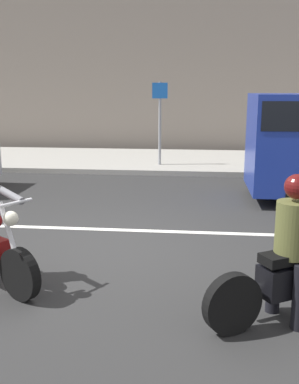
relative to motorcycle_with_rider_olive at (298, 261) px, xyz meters
name	(u,v)px	position (x,y,z in m)	size (l,w,h in m)	color
ground_plane	(104,248)	(-2.43, 1.86, -0.63)	(80.00, 80.00, 0.00)	#292929
sidewalk_slab	(154,160)	(-2.43, 9.86, -0.56)	(40.00, 4.40, 0.14)	#99968E
building_facade	(163,26)	(-2.43, 13.26, 3.94)	(40.00, 1.40, 9.15)	slate
lane_marking_stripe	(165,231)	(-1.57, 2.76, -0.63)	(18.00, 0.14, 0.01)	silver
motorcycle_with_rider_olive	(298,261)	(0.00, 0.00, 0.00)	(1.99, 1.23, 1.55)	black
street_sign_post	(160,115)	(-2.16, 8.69, 0.96)	(0.44, 0.08, 2.39)	gray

